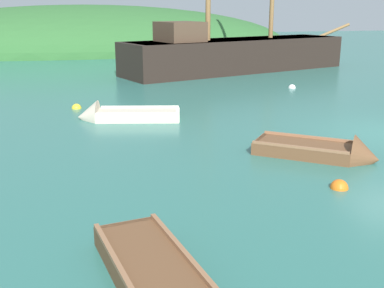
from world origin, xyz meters
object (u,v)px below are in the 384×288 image
at_px(buoy_white, 292,88).
at_px(buoy_yellow, 77,108).
at_px(sailing_ship, 235,59).
at_px(rowboat_far, 325,153).
at_px(rowboat_outer_left, 120,117).
at_px(buoy_orange, 339,188).

distance_m(buoy_white, buoy_yellow, 10.70).
distance_m(sailing_ship, rowboat_far, 17.75).
relative_size(rowboat_outer_left, buoy_yellow, 9.96).
bearing_deg(rowboat_far, sailing_ship, 117.37).
xyz_separation_m(sailing_ship, buoy_white, (0.53, -6.80, -0.77)).
xyz_separation_m(rowboat_far, buoy_orange, (-0.86, -2.10, -0.11)).
bearing_deg(buoy_yellow, rowboat_far, -53.10).
xyz_separation_m(sailing_ship, buoy_yellow, (-9.92, -9.11, -0.77)).
xyz_separation_m(rowboat_far, buoy_yellow, (-6.18, 8.23, -0.11)).
bearing_deg(sailing_ship, buoy_white, -103.06).
xyz_separation_m(rowboat_outer_left, buoy_white, (9.02, 4.68, -0.10)).
bearing_deg(rowboat_outer_left, sailing_ship, -112.62).
relative_size(sailing_ship, rowboat_outer_left, 4.54).
bearing_deg(rowboat_far, buoy_orange, -72.70).
distance_m(sailing_ship, buoy_white, 6.87).
distance_m(rowboat_outer_left, buoy_orange, 8.86).
relative_size(buoy_white, buoy_yellow, 0.96).
distance_m(rowboat_far, buoy_orange, 2.28).
bearing_deg(buoy_white, buoy_orange, -112.07).
bearing_deg(rowboat_outer_left, buoy_yellow, -45.12).
distance_m(rowboat_far, buoy_yellow, 10.29).
bearing_deg(rowboat_far, buoy_yellow, 166.44).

